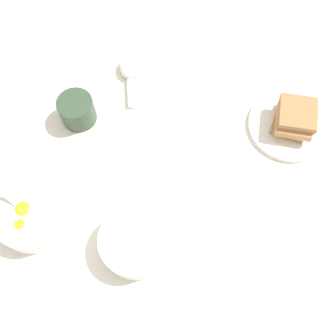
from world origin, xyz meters
The scene contains 7 objects.
ground_plane centered at (0.00, 0.00, 0.00)m, with size 3.00×3.00×0.00m, color silver.
egg_bowl centered at (-0.25, 0.14, 0.03)m, with size 0.14×0.15×0.07m.
toast_plate centered at (0.24, -0.21, 0.01)m, with size 0.19×0.19×0.01m.
toast_sandwich centered at (0.24, -0.21, 0.04)m, with size 0.12×0.11×0.06m.
soup_spoon centered at (0.17, 0.19, 0.01)m, with size 0.14×0.12×0.03m.
congee_bowl centered at (-0.18, -0.07, 0.03)m, with size 0.14×0.14×0.05m.
drinking_cup centered at (0.00, 0.22, 0.03)m, with size 0.08×0.08×0.06m.
Camera 1 is at (-0.30, -0.22, 0.80)m, focal length 42.00 mm.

